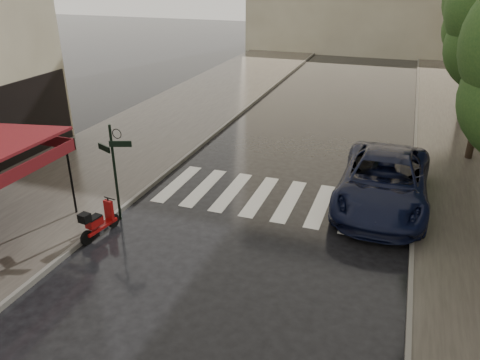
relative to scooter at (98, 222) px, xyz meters
The scene contains 8 objects.
ground 2.32m from the scooter, 57.81° to the right, with size 120.00×120.00×0.00m, color black.
sidewalk_near 10.61m from the scooter, 108.08° to the left, with size 6.00×60.00×0.12m, color #38332D.
curb_near 10.09m from the scooter, 91.36° to the left, with size 0.12×60.00×0.16m, color #595651.
curb_far 13.29m from the scooter, 49.32° to the left, with size 0.12×60.00×0.16m, color #595651.
crosswalk 5.86m from the scooter, 44.24° to the left, with size 7.85×3.20×0.01m.
signpost 1.74m from the scooter, 89.04° to the left, with size 1.17×0.29×3.10m.
scooter is the anchor object (origin of this frame).
parked_car 9.06m from the scooter, 32.45° to the left, with size 2.80×6.07×1.69m, color black.
Camera 1 is at (6.62, -7.86, 7.22)m, focal length 35.00 mm.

